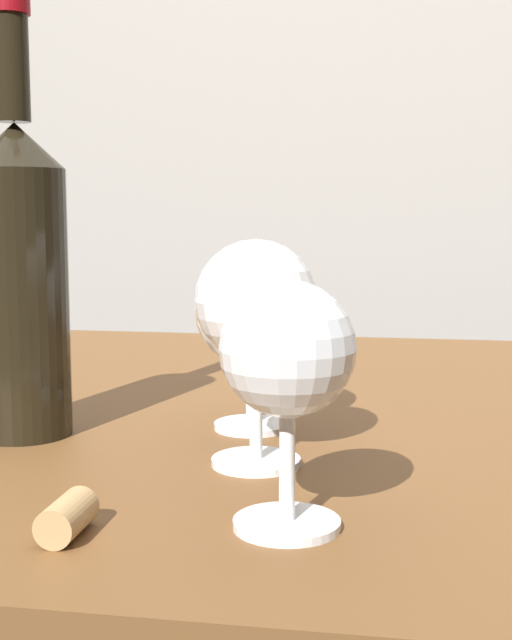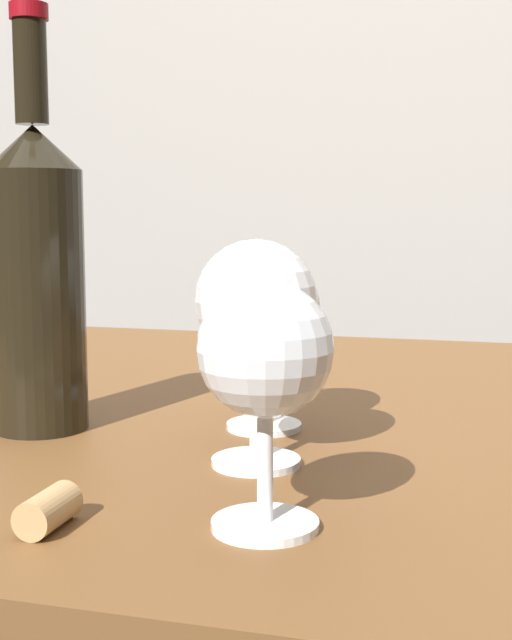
% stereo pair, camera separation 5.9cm
% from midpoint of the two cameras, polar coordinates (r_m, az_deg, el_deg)
% --- Properties ---
extents(back_wall, '(5.00, 0.08, 2.60)m').
position_cam_midpoint_polar(back_wall, '(1.85, 4.85, 19.82)').
color(back_wall, gray).
rests_on(back_wall, ground_plane).
extents(dining_table, '(1.39, 0.86, 0.72)m').
position_cam_midpoint_polar(dining_table, '(0.83, -1.78, -11.20)').
color(dining_table, brown).
rests_on(dining_table, ground_plane).
extents(wine_glass_chardonnay, '(0.08, 0.08, 0.14)m').
position_cam_midpoint_polar(wine_glass_chardonnay, '(0.47, -1.49, -2.33)').
color(wine_glass_chardonnay, white).
rests_on(wine_glass_chardonnay, dining_table).
extents(wine_glass_merlot, '(0.08, 0.08, 0.16)m').
position_cam_midpoint_polar(wine_glass_merlot, '(0.59, -2.87, 0.90)').
color(wine_glass_merlot, white).
rests_on(wine_glass_merlot, dining_table).
extents(wine_glass_amber, '(0.09, 0.09, 0.14)m').
position_cam_midpoint_polar(wine_glass_amber, '(0.69, -2.75, 0.49)').
color(wine_glass_amber, white).
rests_on(wine_glass_amber, dining_table).
extents(wine_bottle, '(0.08, 0.08, 0.33)m').
position_cam_midpoint_polar(wine_bottle, '(0.70, -17.68, 3.01)').
color(wine_bottle, black).
rests_on(wine_bottle, dining_table).
extents(cork, '(0.02, 0.04, 0.02)m').
position_cam_midpoint_polar(cork, '(0.50, -15.76, -12.44)').
color(cork, tan).
rests_on(cork, dining_table).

